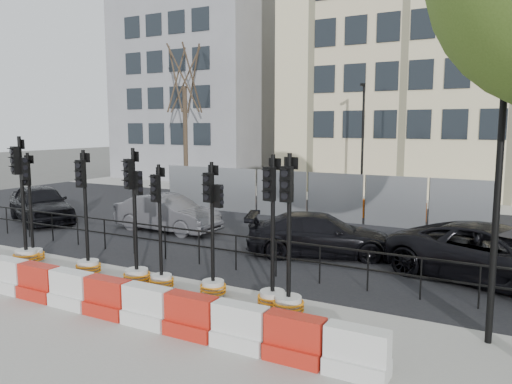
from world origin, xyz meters
The scene contains 24 objects.
ground centered at (0.00, 0.00, 0.00)m, with size 120.00×120.00×0.00m, color #51514C.
sidewalk_near centered at (0.00, -3.00, 0.01)m, with size 40.00×6.00×0.02m, color gray.
road centered at (0.00, 7.00, 0.01)m, with size 40.00×14.00×0.03m, color black.
sidewalk_far centered at (0.00, 16.00, 0.01)m, with size 40.00×4.00×0.02m, color gray.
building_grey centered at (-14.00, 21.99, 7.00)m, with size 11.00×9.06×14.00m.
building_cream centered at (2.00, 21.99, 9.00)m, with size 15.00×10.06×18.00m.
kerb_railing centered at (0.00, 1.20, 0.69)m, with size 18.00×0.04×1.00m.
heras_fencing centered at (0.57, 9.86, 0.65)m, with size 14.33×1.72×2.00m.
lamp_post_far centered at (0.50, 14.98, 3.22)m, with size 0.12×0.56×6.00m.
lamp_post_near centered at (7.50, -0.52, 3.22)m, with size 0.12×0.56×6.00m.
tree_bare_far centered at (-11.00, 15.50, 6.65)m, with size 2.00×2.00×9.00m.
barrier_row centered at (0.00, -2.80, 0.37)m, with size 12.55×0.50×0.80m.
traffic_signal_a centered at (-4.33, -0.85, 0.65)m, with size 0.62×0.62×3.15m.
traffic_signal_b centered at (-4.30, -1.11, 0.86)m, with size 0.71×0.71×3.61m.
traffic_signal_c centered at (-2.00, -0.99, 0.68)m, with size 0.65×0.65×3.28m.
traffic_signal_d centered at (-0.31, -1.02, 0.80)m, with size 0.66×0.66×3.37m.
traffic_signal_e centered at (0.42, -0.98, 0.62)m, with size 0.59×0.59×3.00m.
traffic_signal_f centered at (1.78, -0.80, 0.74)m, with size 0.61×0.61×3.10m.
traffic_signal_g centered at (3.32, -0.85, 0.68)m, with size 0.65×0.65×3.31m.
traffic_signal_h centered at (3.77, -1.01, 0.69)m, with size 0.66×0.66×3.36m.
car_a centered at (-9.32, 3.38, 0.76)m, with size 4.79×3.48×1.51m, color black.
car_b centered at (-3.63, 4.36, 0.68)m, with size 4.17×1.59×1.36m, color #48474C.
car_c centered at (2.61, 3.78, 0.64)m, with size 4.80×3.27×1.29m, color black.
car_d centered at (7.40, 3.32, 0.73)m, with size 5.73×3.95×1.45m, color black.
Camera 1 is at (7.90, -10.00, 3.90)m, focal length 35.00 mm.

